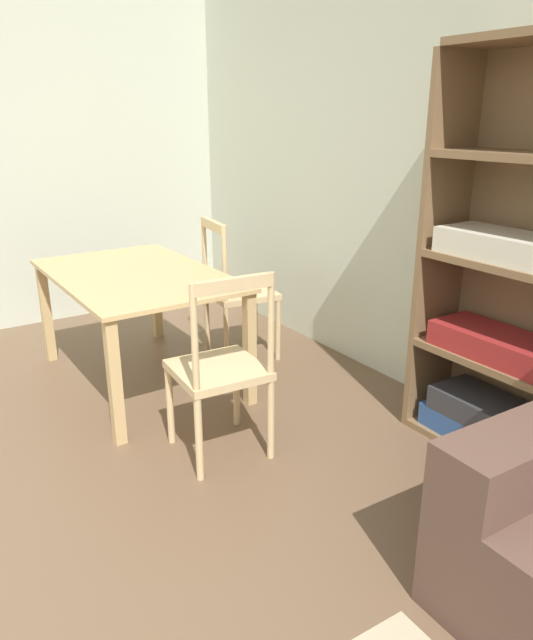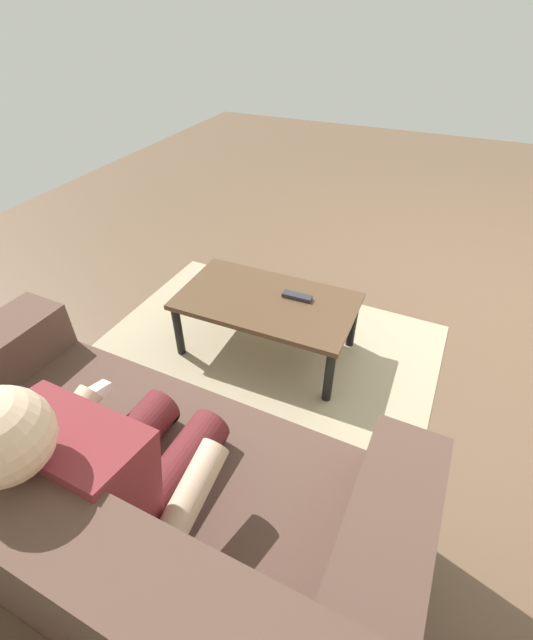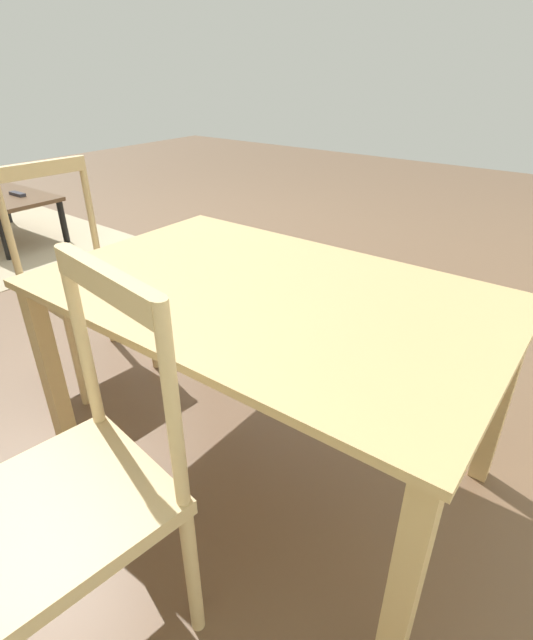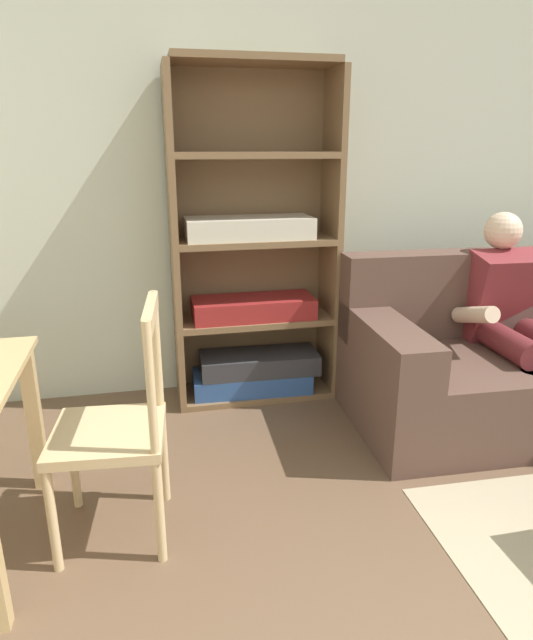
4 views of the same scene
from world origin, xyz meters
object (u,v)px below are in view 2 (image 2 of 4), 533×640
coffee_table (267,306)px  tv_remote (297,296)px  couch (126,506)px  person_lounging (118,475)px

coffee_table → tv_remote: (-0.15, -0.08, 0.06)m
couch → tv_remote: couch is taller
couch → coffee_table: size_ratio=1.94×
couch → person_lounging: size_ratio=1.70×
coffee_table → person_lounging: bearing=93.3°
coffee_table → tv_remote: bearing=-152.9°
coffee_table → couch: bearing=91.1°
person_lounging → tv_remote: 1.41m
couch → person_lounging: bearing=158.2°
person_lounging → couch: bearing=-21.8°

